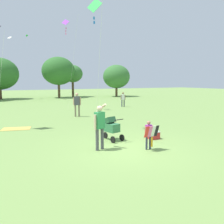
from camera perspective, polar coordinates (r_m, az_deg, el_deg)
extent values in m
plane|color=#75994C|center=(8.98, 3.40, -8.91)|extent=(120.00, 120.00, 0.00)
cylinder|color=brown|center=(35.67, -25.63, 3.98)|extent=(0.36, 0.36, 1.45)
cylinder|color=brown|center=(36.14, -12.83, 5.05)|extent=(0.36, 0.36, 2.03)
ellipsoid|color=#2D6628|center=(36.13, -12.97, 9.76)|extent=(4.89, 4.40, 4.16)
cylinder|color=brown|center=(37.76, -9.54, 5.49)|extent=(0.36, 0.36, 2.37)
ellipsoid|color=#387033|center=(37.75, -9.62, 9.24)|extent=(3.21, 2.89, 2.73)
cylinder|color=brown|center=(38.03, 1.09, 4.91)|extent=(0.36, 0.36, 1.45)
ellipsoid|color=#387033|center=(37.99, 1.10, 8.67)|extent=(4.42, 3.97, 3.75)
cylinder|color=#33384C|center=(8.96, 9.30, -7.27)|extent=(0.08, 0.08, 0.53)
cylinder|color=#33384C|center=(8.86, 8.45, -7.42)|extent=(0.08, 0.08, 0.53)
cube|color=purple|center=(8.80, 8.94, -4.40)|extent=(0.24, 0.16, 0.40)
cylinder|color=#A37556|center=(8.90, 9.67, -4.47)|extent=(0.06, 0.06, 0.36)
cylinder|color=#A37556|center=(8.72, 8.19, -4.69)|extent=(0.06, 0.06, 0.36)
sphere|color=#A37556|center=(8.75, 8.98, -2.59)|extent=(0.14, 0.14, 0.14)
cube|color=black|center=(8.81, 10.81, -4.53)|extent=(0.16, 0.16, 0.42)
cube|color=white|center=(8.71, 10.07, -4.65)|extent=(0.16, 0.16, 0.42)
cube|color=pink|center=(8.62, 9.30, -4.76)|extent=(0.16, 0.16, 0.42)
cube|color=red|center=(8.53, 8.52, -4.88)|extent=(0.16, 0.16, 0.42)
cube|color=#F4A319|center=(8.75, 9.71, -7.28)|extent=(0.08, 0.02, 0.36)
cylinder|color=#4C4C51|center=(8.63, -3.64, -6.79)|extent=(0.12, 0.12, 0.81)
cylinder|color=#4C4C51|center=(8.80, -2.42, -6.50)|extent=(0.12, 0.12, 0.81)
cube|color=#2D8C4C|center=(8.57, -3.05, -2.02)|extent=(0.41, 0.33, 0.61)
cylinder|color=beige|center=(8.43, -4.15, -2.49)|extent=(0.09, 0.09, 0.54)
cylinder|color=beige|center=(8.76, -2.63, 0.96)|extent=(0.25, 0.50, 0.38)
sphere|color=beige|center=(8.51, -3.07, 0.84)|extent=(0.21, 0.21, 0.21)
cylinder|color=black|center=(10.45, -1.63, -5.72)|extent=(0.11, 0.28, 0.28)
cylinder|color=black|center=(9.70, 0.21, -6.78)|extent=(0.11, 0.28, 0.28)
cylinder|color=black|center=(10.04, 2.45, -6.28)|extent=(0.11, 0.28, 0.28)
cube|color=#337247|center=(10.05, -0.11, -3.81)|extent=(0.58, 0.73, 0.36)
cube|color=#235031|center=(10.09, -0.59, -2.03)|extent=(0.51, 0.50, 0.35)
cylinder|color=black|center=(9.64, 1.69, -1.89)|extent=(0.48, 0.15, 0.04)
cube|color=green|center=(12.51, -4.29, 24.55)|extent=(0.45, 0.87, 0.83)
cube|color=blue|center=(12.36, -4.42, 21.93)|extent=(0.09, 0.07, 0.14)
cube|color=blue|center=(12.25, -4.37, 21.01)|extent=(0.08, 0.06, 0.14)
cylinder|color=silver|center=(10.34, -3.25, 10.14)|extent=(1.00, 3.16, 6.02)
cube|color=purple|center=(21.08, -11.31, 20.76)|extent=(0.54, 0.49, 0.58)
cube|color=pink|center=(20.97, -11.18, 19.45)|extent=(0.08, 0.02, 0.14)
cube|color=pink|center=(20.93, -11.25, 18.86)|extent=(0.08, 0.04, 0.14)
cube|color=pink|center=(20.90, -11.23, 18.26)|extent=(0.08, 0.05, 0.14)
cylinder|color=silver|center=(18.93, -9.67, 10.79)|extent=(0.05, 3.38, 7.25)
cylinder|color=silver|center=(13.08, -25.73, 6.63)|extent=(0.68, 1.05, 4.99)
cube|color=green|center=(37.69, -20.12, 17.16)|extent=(0.37, 0.25, 0.33)
cube|color=white|center=(35.86, -23.76, 16.33)|extent=(0.61, 0.57, 0.35)
cylinder|color=#33384C|center=(22.92, 2.43, 2.15)|extent=(0.10, 0.10, 0.71)
cylinder|color=#33384C|center=(22.93, 2.99, 2.15)|extent=(0.10, 0.10, 0.71)
cube|color=silver|center=(22.88, 2.72, 3.69)|extent=(0.36, 0.31, 0.53)
cylinder|color=brown|center=(22.87, 2.23, 3.60)|extent=(0.08, 0.08, 0.47)
cylinder|color=brown|center=(22.89, 3.20, 3.60)|extent=(0.08, 0.08, 0.47)
sphere|color=brown|center=(22.85, 2.73, 4.63)|extent=(0.18, 0.18, 0.18)
cylinder|color=#7F705B|center=(16.79, -8.06, 0.27)|extent=(0.12, 0.12, 0.84)
cylinder|color=#7F705B|center=(16.81, -8.95, 0.26)|extent=(0.12, 0.12, 0.84)
cube|color=#4C4C56|center=(16.72, -8.56, 2.76)|extent=(0.43, 0.35, 0.63)
cylinder|color=tan|center=(16.71, -7.77, 2.62)|extent=(0.09, 0.09, 0.56)
cylinder|color=tan|center=(16.74, -9.33, 2.60)|extent=(0.09, 0.09, 0.56)
sphere|color=tan|center=(16.69, -8.59, 4.28)|extent=(0.22, 0.22, 0.22)
cube|color=gold|center=(13.52, -22.36, -3.79)|extent=(1.62, 1.24, 0.02)
cube|color=red|center=(10.52, 10.22, -5.70)|extent=(0.44, 0.32, 0.30)
cube|color=white|center=(10.48, 10.24, -4.77)|extent=(0.45, 0.33, 0.05)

